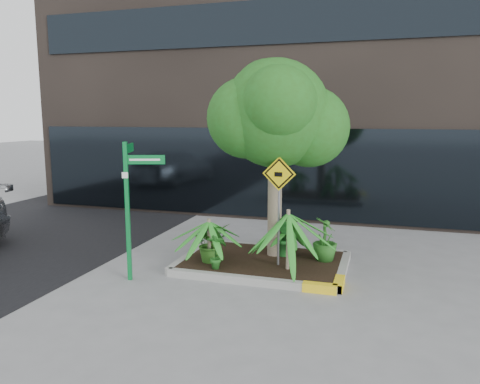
# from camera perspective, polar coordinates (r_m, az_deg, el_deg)

# --- Properties ---
(ground) EXTENTS (80.00, 80.00, 0.00)m
(ground) POSITION_cam_1_polar(r_m,az_deg,el_deg) (9.47, 1.19, -9.47)
(ground) COLOR gray
(ground) RESTS_ON ground
(planter) EXTENTS (3.35, 2.36, 0.15)m
(planter) POSITION_cam_1_polar(r_m,az_deg,el_deg) (9.64, 2.98, -8.52)
(planter) COLOR #9E9E99
(planter) RESTS_ON ground
(tree) EXTENTS (2.82, 2.50, 4.23)m
(tree) POSITION_cam_1_polar(r_m,az_deg,el_deg) (9.56, 4.39, 9.50)
(tree) COLOR gray
(tree) RESTS_ON ground
(palm_front) EXTENTS (1.30, 1.30, 1.45)m
(palm_front) POSITION_cam_1_polar(r_m,az_deg,el_deg) (8.83, 5.92, -2.62)
(palm_front) COLOR gray
(palm_front) RESTS_ON ground
(palm_left) EXTENTS (1.00, 1.00, 1.11)m
(palm_left) POSITION_cam_1_polar(r_m,az_deg,el_deg) (9.28, -3.81, -3.61)
(palm_left) COLOR gray
(palm_left) RESTS_ON ground
(palm_back) EXTENTS (0.70, 0.70, 0.78)m
(palm_back) POSITION_cam_1_polar(r_m,az_deg,el_deg) (9.85, 6.05, -4.34)
(palm_back) COLOR gray
(palm_back) RESTS_ON ground
(shrub_a) EXTENTS (0.94, 0.94, 0.77)m
(shrub_a) POSITION_cam_1_polar(r_m,az_deg,el_deg) (9.42, -3.59, -6.18)
(shrub_a) COLOR #2C631C
(shrub_a) RESTS_ON planter
(shrub_b) EXTENTS (0.62, 0.62, 0.88)m
(shrub_b) POSITION_cam_1_polar(r_m,az_deg,el_deg) (9.62, 10.33, -5.67)
(shrub_b) COLOR #24631D
(shrub_b) RESTS_ON planter
(shrub_c) EXTENTS (0.37, 0.37, 0.70)m
(shrub_c) POSITION_cam_1_polar(r_m,az_deg,el_deg) (8.98, -2.92, -7.21)
(shrub_c) COLOR #22661F
(shrub_c) RESTS_ON planter
(shrub_d) EXTENTS (0.62, 0.62, 0.80)m
(shrub_d) POSITION_cam_1_polar(r_m,az_deg,el_deg) (9.77, 5.50, -5.56)
(shrub_d) COLOR #1F6C25
(shrub_d) RESTS_ON planter
(street_sign_post) EXTENTS (0.91, 0.74, 2.58)m
(street_sign_post) POSITION_cam_1_polar(r_m,az_deg,el_deg) (8.82, -13.23, -0.41)
(street_sign_post) COLOR #0A7731
(street_sign_post) RESTS_ON ground
(cattle_sign) EXTENTS (0.66, 0.08, 2.13)m
(cattle_sign) POSITION_cam_1_polar(r_m,az_deg,el_deg) (8.99, 4.77, -0.06)
(cattle_sign) COLOR slate
(cattle_sign) RESTS_ON ground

